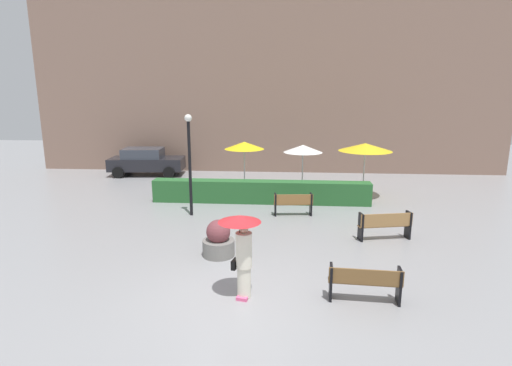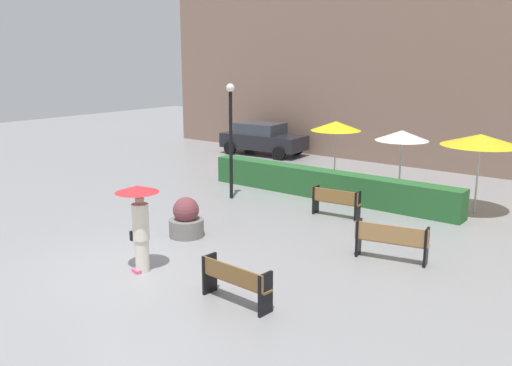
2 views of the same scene
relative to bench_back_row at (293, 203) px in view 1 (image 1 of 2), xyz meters
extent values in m
plane|color=gray|center=(-1.50, -6.61, -0.51)|extent=(60.00, 60.00, 0.00)
cube|color=olive|center=(-0.01, 0.06, -0.06)|extent=(1.54, 0.43, 0.04)
cube|color=olive|center=(0.01, -0.10, 0.16)|extent=(1.51, 0.19, 0.40)
cube|color=black|center=(-0.70, -0.03, -0.07)|extent=(0.10, 0.38, 0.87)
cube|color=black|center=(0.69, 0.11, -0.07)|extent=(0.10, 0.38, 0.87)
cube|color=brown|center=(1.55, -6.55, -0.05)|extent=(1.67, 0.38, 0.04)
cube|color=brown|center=(1.54, -6.71, 0.15)|extent=(1.66, 0.14, 0.36)
cube|color=black|center=(0.78, -6.52, -0.09)|extent=(0.08, 0.38, 0.84)
cube|color=black|center=(2.32, -6.61, -0.09)|extent=(0.08, 0.38, 0.84)
cube|color=#9E7242|center=(2.95, -2.39, -0.05)|extent=(1.77, 0.62, 0.04)
cube|color=#9E7242|center=(2.98, -2.54, 0.19)|extent=(1.72, 0.40, 0.43)
cube|color=black|center=(2.15, -2.58, -0.05)|extent=(0.13, 0.37, 0.92)
cube|color=black|center=(3.75, -2.25, -0.05)|extent=(0.13, 0.37, 0.92)
cylinder|color=silver|center=(-1.24, -6.61, -0.13)|extent=(0.32, 0.32, 0.77)
cube|color=#F2598C|center=(-1.25, -6.67, -0.47)|extent=(0.33, 0.37, 0.08)
cylinder|color=silver|center=(-1.24, -6.61, 0.68)|extent=(0.38, 0.38, 0.83)
sphere|color=tan|center=(-1.24, -6.61, 1.20)|extent=(0.21, 0.21, 0.21)
cube|color=black|center=(-1.46, -6.58, 0.31)|extent=(0.16, 0.30, 0.22)
cylinder|color=black|center=(-1.34, -6.58, 0.97)|extent=(0.02, 0.02, 0.90)
cone|color=maroon|center=(-1.34, -6.58, 1.42)|extent=(0.99, 0.99, 0.16)
cylinder|color=slate|center=(-2.25, -4.18, -0.27)|extent=(0.95, 0.95, 0.48)
sphere|color=brown|center=(-2.25, -4.18, 0.23)|extent=(0.71, 0.71, 0.71)
cylinder|color=black|center=(-4.00, -0.26, 1.33)|extent=(0.12, 0.12, 3.67)
sphere|color=white|center=(-4.00, -0.26, 3.28)|extent=(0.28, 0.28, 0.28)
cylinder|color=silver|center=(-2.32, 3.89, 0.61)|extent=(0.06, 0.06, 2.24)
cone|color=yellow|center=(-2.32, 3.89, 1.73)|extent=(1.91, 1.91, 0.35)
cylinder|color=silver|center=(0.47, 3.57, 0.57)|extent=(0.06, 0.06, 2.16)
cone|color=white|center=(0.47, 3.57, 1.65)|extent=(1.82, 1.82, 0.35)
cylinder|color=silver|center=(3.23, 3.07, 0.65)|extent=(0.06, 0.06, 2.33)
cone|color=yellow|center=(3.23, 3.07, 1.81)|extent=(2.38, 2.38, 0.35)
cube|color=#28602D|center=(-1.40, 1.79, -0.02)|extent=(9.46, 0.70, 0.97)
cube|color=#846656|center=(-1.50, 9.39, 4.65)|extent=(28.00, 1.20, 10.32)
cube|color=black|center=(-8.38, 7.33, 0.16)|extent=(4.33, 2.09, 0.70)
cube|color=#333842|center=(-8.58, 7.31, 0.78)|extent=(2.33, 1.79, 0.55)
cylinder|color=black|center=(-7.03, 8.32, -0.19)|extent=(0.66, 0.27, 0.64)
cylinder|color=black|center=(-6.89, 6.57, -0.19)|extent=(0.66, 0.27, 0.64)
cylinder|color=black|center=(-9.88, 8.08, -0.19)|extent=(0.66, 0.27, 0.64)
cylinder|color=black|center=(-9.74, 6.34, -0.19)|extent=(0.66, 0.27, 0.64)
camera|label=1|loc=(-0.29, -15.30, 4.24)|focal=28.37mm
camera|label=2|loc=(8.28, -14.49, 4.37)|focal=39.15mm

